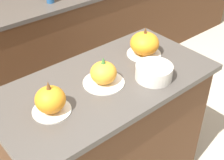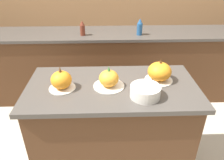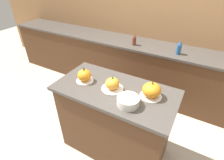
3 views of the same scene
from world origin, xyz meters
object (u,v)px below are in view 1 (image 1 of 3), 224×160
pumpkin_cake_center (104,74)px  pumpkin_cake_right (145,44)px  pumpkin_cake_left (50,100)px  mixing_bowl (154,72)px

pumpkin_cake_center → pumpkin_cake_right: (0.39, 0.08, 0.01)m
pumpkin_cake_left → pumpkin_cake_right: 0.73m
pumpkin_cake_left → mixing_bowl: pumpkin_cake_left is taller
pumpkin_cake_right → pumpkin_cake_left: bearing=-172.5°
pumpkin_cake_left → pumpkin_cake_right: pumpkin_cake_right is taller
pumpkin_cake_right → mixing_bowl: size_ratio=1.04×
pumpkin_cake_center → pumpkin_cake_right: 0.40m
pumpkin_cake_left → pumpkin_cake_right: (0.73, 0.10, 0.01)m
mixing_bowl → pumpkin_cake_left: bearing=168.0°
pumpkin_cake_center → pumpkin_cake_right: size_ratio=1.07×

